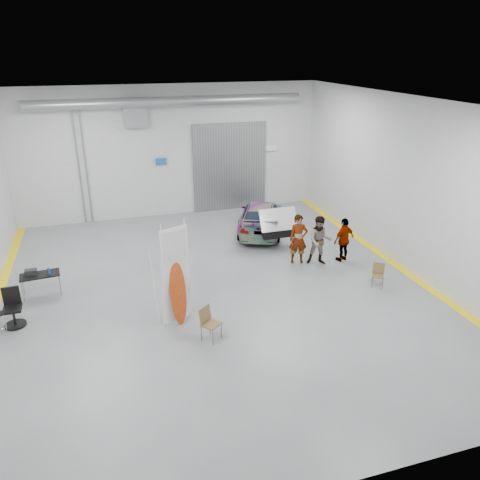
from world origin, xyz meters
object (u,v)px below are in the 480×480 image
object	(u,v)px
person_c	(344,240)
person_a	(298,239)
folding_chair_near	(211,330)
office_chair	(13,310)
shop_stool	(0,323)
sedan_car	(261,217)
surfboard_display	(174,285)
person_b	(320,241)
folding_chair_far	(377,280)
work_table	(37,275)

from	to	relation	value
person_c	person_a	bearing A→B (deg)	-29.31
folding_chair_near	office_chair	distance (m)	5.78
person_a	shop_stool	xyz separation A→B (m)	(-9.86, -1.89, -0.62)
person_c	sedan_car	bearing A→B (deg)	-81.47
person_a	surfboard_display	size ratio (longest dim) A/B	0.59
person_c	office_chair	xyz separation A→B (m)	(-11.23, -1.21, -0.35)
sedan_car	person_b	size ratio (longest dim) A/B	2.41
folding_chair_far	office_chair	xyz separation A→B (m)	(-11.32, 1.01, 0.25)
surfboard_display	shop_stool	world-z (taller)	surfboard_display
sedan_car	office_chair	bearing A→B (deg)	51.17
person_b	shop_stool	bearing A→B (deg)	-152.28
sedan_car	surfboard_display	size ratio (longest dim) A/B	1.41
person_c	work_table	world-z (taller)	person_c
shop_stool	work_table	size ratio (longest dim) A/B	0.51
person_b	surfboard_display	xyz separation A→B (m)	(-5.78, -2.53, 0.36)
person_c	work_table	distance (m)	10.68
person_b	person_c	size ratio (longest dim) A/B	1.10
surfboard_display	folding_chair_near	xyz separation A→B (m)	(0.81, -1.06, -0.98)
person_a	shop_stool	size ratio (longest dim) A/B	2.92
shop_stool	office_chair	bearing A→B (deg)	46.33
person_a	folding_chair_near	xyz separation A→B (m)	(-4.27, -3.92, -0.64)
person_a	surfboard_display	distance (m)	5.84
sedan_car	person_c	size ratio (longest dim) A/B	2.64
folding_chair_far	work_table	distance (m)	11.10
shop_stool	work_table	world-z (taller)	work_table
surfboard_display	shop_stool	size ratio (longest dim) A/B	4.94
work_table	folding_chair_near	bearing A→B (deg)	-40.36
sedan_car	folding_chair_far	bearing A→B (deg)	131.15
person_c	folding_chair_far	bearing A→B (deg)	74.33
folding_chair_near	folding_chair_far	size ratio (longest dim) A/B	1.20
office_chair	folding_chair_far	bearing A→B (deg)	-6.81
person_b	folding_chair_near	distance (m)	6.16
person_c	shop_stool	xyz separation A→B (m)	(-11.56, -1.55, -0.53)
sedan_car	person_a	bearing A→B (deg)	116.37
folding_chair_near	shop_stool	size ratio (longest dim) A/B	1.49
work_table	sedan_car	bearing A→B (deg)	21.27
person_a	shop_stool	distance (m)	10.06
person_a	folding_chair_near	bearing A→B (deg)	-123.80
sedan_car	office_chair	size ratio (longest dim) A/B	3.94
person_c	work_table	size ratio (longest dim) A/B	1.35
sedan_car	surfboard_display	bearing A→B (deg)	75.39
person_a	work_table	bearing A→B (deg)	-166.91
person_c	shop_stool	size ratio (longest dim) A/B	2.64
person_a	person_c	world-z (taller)	person_a
person_b	work_table	size ratio (longest dim) A/B	1.47
person_b	folding_chair_far	bearing A→B (deg)	-44.67
shop_stool	sedan_car	bearing A→B (deg)	29.19
surfboard_display	work_table	xyz separation A→B (m)	(-3.90, 2.95, -0.52)
sedan_car	office_chair	xyz separation A→B (m)	(-9.31, -5.04, -0.15)
shop_stool	work_table	bearing A→B (deg)	65.92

